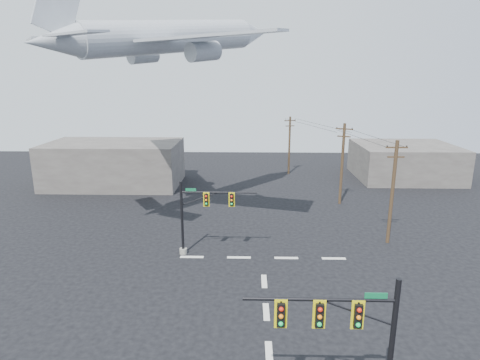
{
  "coord_description": "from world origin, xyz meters",
  "views": [
    {
      "loc": [
        -1.15,
        -19.12,
        14.94
      ],
      "look_at": [
        -1.74,
        5.0,
        8.63
      ],
      "focal_mm": 30.0,
      "sensor_mm": 36.0,
      "label": 1
    }
  ],
  "objects_px": {
    "signal_mast_near": "(354,343)",
    "signal_mast_far": "(198,216)",
    "utility_pole_b": "(342,163)",
    "airliner": "(173,38)",
    "utility_pole_c": "(289,144)",
    "utility_pole_a": "(392,191)"
  },
  "relations": [
    {
      "from": "signal_mast_near",
      "to": "utility_pole_c",
      "type": "relative_size",
      "value": 0.78
    },
    {
      "from": "signal_mast_near",
      "to": "signal_mast_far",
      "type": "distance_m",
      "value": 19.07
    },
    {
      "from": "signal_mast_far",
      "to": "utility_pole_a",
      "type": "bearing_deg",
      "value": 9.57
    },
    {
      "from": "utility_pole_b",
      "to": "signal_mast_far",
      "type": "bearing_deg",
      "value": -112.37
    },
    {
      "from": "utility_pole_a",
      "to": "utility_pole_b",
      "type": "relative_size",
      "value": 0.99
    },
    {
      "from": "signal_mast_far",
      "to": "utility_pole_c",
      "type": "bearing_deg",
      "value": 70.51
    },
    {
      "from": "signal_mast_near",
      "to": "airliner",
      "type": "bearing_deg",
      "value": 115.52
    },
    {
      "from": "utility_pole_b",
      "to": "utility_pole_a",
      "type": "bearing_deg",
      "value": -56.42
    },
    {
      "from": "signal_mast_far",
      "to": "utility_pole_b",
      "type": "height_order",
      "value": "utility_pole_b"
    },
    {
      "from": "utility_pole_b",
      "to": "airliner",
      "type": "height_order",
      "value": "airliner"
    },
    {
      "from": "utility_pole_a",
      "to": "utility_pole_c",
      "type": "distance_m",
      "value": 27.37
    },
    {
      "from": "signal_mast_near",
      "to": "utility_pole_a",
      "type": "distance_m",
      "value": 21.47
    },
    {
      "from": "airliner",
      "to": "signal_mast_far",
      "type": "bearing_deg",
      "value": -116.97
    },
    {
      "from": "signal_mast_near",
      "to": "signal_mast_far",
      "type": "height_order",
      "value": "signal_mast_near"
    },
    {
      "from": "signal_mast_near",
      "to": "signal_mast_far",
      "type": "relative_size",
      "value": 1.04
    },
    {
      "from": "utility_pole_a",
      "to": "airliner",
      "type": "xyz_separation_m",
      "value": [
        -20.1,
        5.01,
        13.41
      ]
    },
    {
      "from": "utility_pole_b",
      "to": "utility_pole_c",
      "type": "xyz_separation_m",
      "value": [
        -4.74,
        15.03,
        -0.39
      ]
    },
    {
      "from": "signal_mast_near",
      "to": "utility_pole_c",
      "type": "height_order",
      "value": "utility_pole_c"
    },
    {
      "from": "signal_mast_near",
      "to": "utility_pole_c",
      "type": "distance_m",
      "value": 46.37
    },
    {
      "from": "utility_pole_b",
      "to": "airliner",
      "type": "xyz_separation_m",
      "value": [
        -18.18,
        -6.5,
        13.34
      ]
    },
    {
      "from": "signal_mast_far",
      "to": "utility_pole_a",
      "type": "distance_m",
      "value": 17.38
    },
    {
      "from": "utility_pole_b",
      "to": "utility_pole_c",
      "type": "height_order",
      "value": "utility_pole_b"
    }
  ]
}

